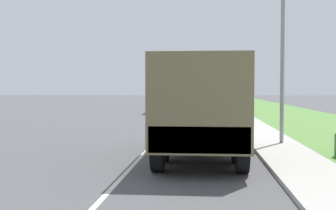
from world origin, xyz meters
name	(u,v)px	position (x,y,z in m)	size (l,w,h in m)	color
ground_plane	(184,110)	(0.00, 40.00, 0.00)	(180.00, 180.00, 0.00)	#4C4C4F
lane_centre_stripe	(184,110)	(0.00, 40.00, 0.00)	(0.12, 120.00, 0.00)	silver
sidewalk_right	(231,110)	(4.50, 40.00, 0.06)	(1.80, 120.00, 0.12)	#ADAAA3
grass_strip_right	(278,110)	(8.90, 40.00, 0.01)	(7.00, 120.00, 0.02)	#56843D
military_truck	(200,104)	(1.82, 11.75, 1.64)	(2.40, 6.68, 2.93)	#545B3D
car_nearest_ahead	(206,113)	(2.03, 24.25, 0.67)	(1.74, 4.14, 1.50)	maroon
car_second_ahead	(159,104)	(-1.92, 34.81, 0.77)	(1.80, 4.28, 1.73)	silver
lamp_post	(277,20)	(4.55, 14.84, 4.56)	(1.69, 0.24, 7.52)	gray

